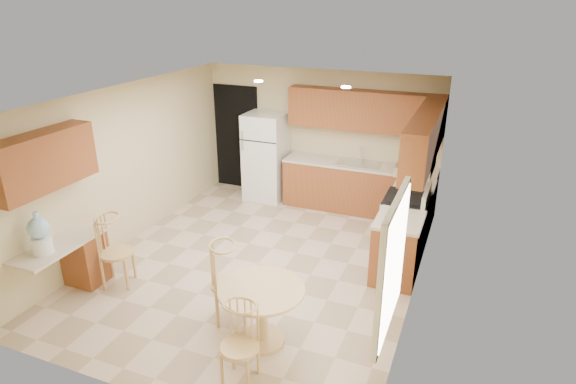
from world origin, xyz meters
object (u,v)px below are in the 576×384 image
at_px(refrigerator, 266,157).
at_px(stove, 404,224).
at_px(chair_table_a, 225,279).
at_px(chair_table_b, 235,343).
at_px(dining_table, 262,307).
at_px(water_crock, 40,235).
at_px(chair_desk, 110,248).

xyz_separation_m(refrigerator, stove, (2.88, -1.22, -0.37)).
relative_size(stove, chair_table_a, 1.07).
bearing_deg(stove, chair_table_b, -107.37).
xyz_separation_m(dining_table, water_crock, (-2.79, -0.37, 0.55)).
bearing_deg(chair_table_b, chair_table_a, -60.09).
distance_m(stove, chair_desk, 4.27).
height_order(refrigerator, chair_table_a, refrigerator).
distance_m(chair_table_a, chair_desk, 1.79).
bearing_deg(chair_desk, stove, 104.74).
distance_m(chair_table_b, water_crock, 2.90).
distance_m(stove, chair_table_a, 3.09).
xyz_separation_m(stove, chair_table_b, (-1.08, -3.47, 0.08)).
relative_size(refrigerator, chair_table_a, 1.65).
relative_size(chair_table_b, water_crock, 1.63).
height_order(chair_table_a, chair_desk, chair_table_a).
xyz_separation_m(refrigerator, chair_table_b, (1.79, -4.69, -0.29)).
xyz_separation_m(dining_table, chair_desk, (-2.34, 0.26, 0.14)).
bearing_deg(chair_desk, water_crock, -56.26).
relative_size(chair_table_a, chair_table_b, 1.14).
relative_size(chair_table_a, chair_desk, 1.01).
xyz_separation_m(refrigerator, chair_table_a, (1.19, -3.81, -0.22)).
height_order(chair_table_a, chair_table_b, chair_table_a).
distance_m(dining_table, water_crock, 2.87).
distance_m(chair_table_b, chair_desk, 2.59).
bearing_deg(dining_table, refrigerator, 113.73).
height_order(refrigerator, stove, refrigerator).
height_order(dining_table, chair_table_a, chair_table_a).
bearing_deg(chair_table_a, chair_desk, -126.59).
bearing_deg(dining_table, chair_table_b, -86.05).
bearing_deg(refrigerator, stove, -22.99).
distance_m(refrigerator, water_crock, 4.46).
bearing_deg(dining_table, water_crock, -172.54).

